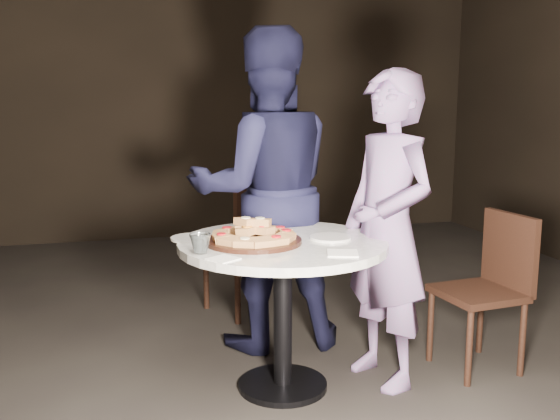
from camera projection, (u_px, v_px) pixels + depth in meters
name	position (u px, v px, depth m)	size (l,w,h in m)	color
floor	(256.00, 398.00, 2.81)	(7.00, 7.00, 0.00)	black
table	(283.00, 269.00, 2.81)	(1.20, 1.20, 0.70)	black
serving_board	(254.00, 241.00, 2.73)	(0.42, 0.42, 0.02)	black
focaccia_pile	(254.00, 232.00, 2.73)	(0.37, 0.38, 0.10)	#B37A45
plate_left	(191.00, 238.00, 2.81)	(0.19, 0.19, 0.01)	white
plate_right	(331.00, 238.00, 2.82)	(0.19, 0.19, 0.01)	white
water_glass	(200.00, 243.00, 2.55)	(0.09, 0.09, 0.08)	silver
napkin_near	(223.00, 259.00, 2.45)	(0.10, 0.10, 0.01)	white
napkin_far	(343.00, 253.00, 2.54)	(0.12, 0.12, 0.01)	white
chair_far	(253.00, 233.00, 3.83)	(0.56, 0.57, 0.90)	black
chair_right	(491.00, 280.00, 3.08)	(0.42, 0.40, 0.78)	black
diner_navy	(265.00, 191.00, 3.31)	(0.82, 0.64, 1.70)	black
diner_teal	(388.00, 230.00, 2.88)	(0.53, 0.35, 1.47)	slate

